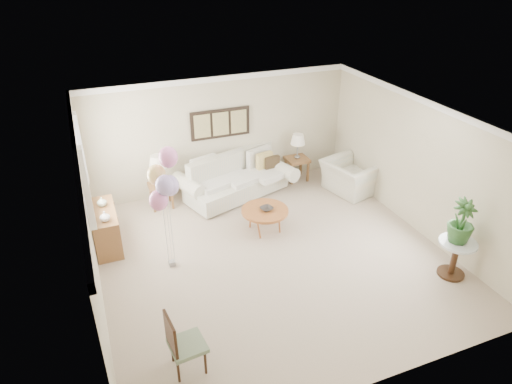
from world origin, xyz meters
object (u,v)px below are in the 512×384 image
at_px(sofa, 236,180).
at_px(balloon_cluster, 164,181).
at_px(coffee_table, 265,211).
at_px(armchair, 350,177).
at_px(accent_chair, 182,343).

bearing_deg(sofa, balloon_cluster, -132.97).
xyz_separation_m(coffee_table, balloon_cluster, (-1.96, -0.46, 1.25)).
distance_m(sofa, armchair, 2.59).
bearing_deg(sofa, armchair, -18.31).
height_order(coffee_table, accent_chair, accent_chair).
distance_m(sofa, coffee_table, 1.61).
height_order(sofa, balloon_cluster, balloon_cluster).
distance_m(coffee_table, balloon_cluster, 2.37).
relative_size(armchair, accent_chair, 1.22).
relative_size(sofa, accent_chair, 3.03).
xyz_separation_m(armchair, accent_chair, (-4.73, -3.52, 0.11)).
height_order(armchair, balloon_cluster, balloon_cluster).
xyz_separation_m(sofa, balloon_cluster, (-1.93, -2.07, 1.31)).
xyz_separation_m(armchair, balloon_cluster, (-4.38, -1.25, 1.31)).
bearing_deg(armchair, accent_chair, 113.09).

